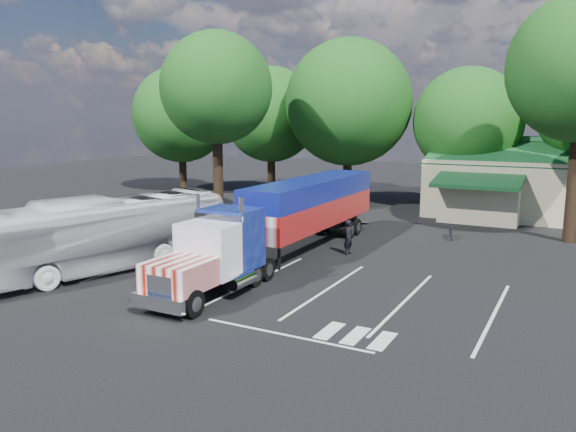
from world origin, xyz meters
The scene contains 11 objects.
ground centered at (0.00, 0.00, 0.00)m, with size 120.00×120.00×0.00m, color black.
tree_row_a centered at (-22.00, 16.50, 7.16)m, with size 9.00×9.00×11.68m.
tree_row_b centered at (-13.00, 17.80, 7.13)m, with size 8.40×8.40×11.35m.
tree_row_c centered at (-5.00, 16.20, 8.04)m, with size 10.00×10.00×13.05m.
tree_row_d centered at (4.00, 17.50, 6.58)m, with size 8.00×8.00×10.60m.
tree_near_left centered at (-10.50, 6.00, 8.81)m, with size 7.60×7.60×12.65m.
semi_truck centered at (-0.60, -1.87, 2.18)m, with size 3.02×18.41×3.85m.
woman centered at (1.71, 0.00, 0.88)m, with size 0.64×0.42×1.77m, color black.
bicycle centered at (5.50, 6.26, 0.45)m, with size 0.60×1.73×0.91m, color black.
tour_bus centered at (-7.00, -8.00, 1.67)m, with size 2.81×12.02×3.35m, color silver.
silver_sedan centered at (5.38, 14.00, 0.62)m, with size 1.30×3.74×1.23m, color #B8B9C0.
Camera 1 is at (12.09, -25.96, 6.85)m, focal length 35.00 mm.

